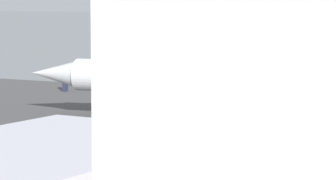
# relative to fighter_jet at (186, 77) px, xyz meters

# --- Properties ---
(ground_plane) EXTENTS (400.00, 400.00, 0.00)m
(ground_plane) POSITION_rel_fighter_jet_xyz_m (-2.14, -1.18, -2.36)
(ground_plane) COLOR slate
(runway_strip) EXTENTS (240.00, 26.00, 0.02)m
(runway_strip) POSITION_rel_fighter_jet_xyz_m (-2.15, -1.18, -2.35)
(runway_strip) COLOR #424141
(runway_strip) RESTS_ON ground
(fighter_jet) EXTENTS (17.10, 14.06, 5.55)m
(fighter_jet) POSITION_rel_fighter_jet_xyz_m (0.00, 0.00, 0.00)
(fighter_jet) COLOR #B1B5B8
(fighter_jet) RESTS_ON ground
(crew_person) EXTENTS (0.69, 0.36, 1.63)m
(crew_person) POSITION_rel_fighter_jet_xyz_m (13.71, -8.82, -1.55)
(crew_person) COLOR #1E2338
(crew_person) RESTS_ON ground
(marker_cone_near) EXTENTS (0.44, 0.44, 0.55)m
(marker_cone_near) POSITION_rel_fighter_jet_xyz_m (-12.06, 12.11, -2.09)
(marker_cone_near) COLOR orange
(marker_cone_near) RESTS_ON ground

